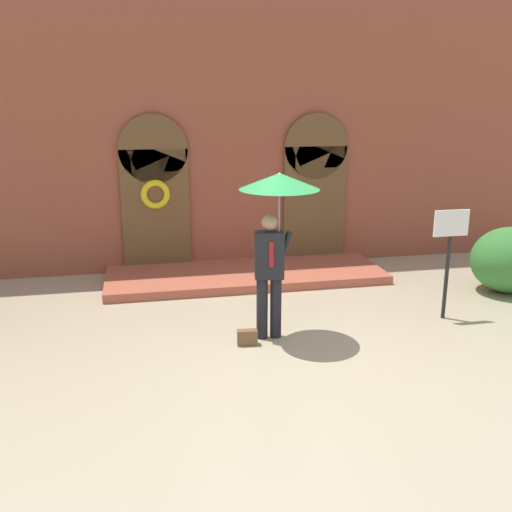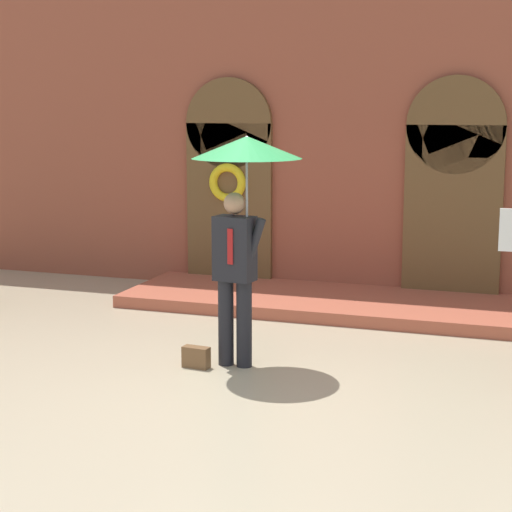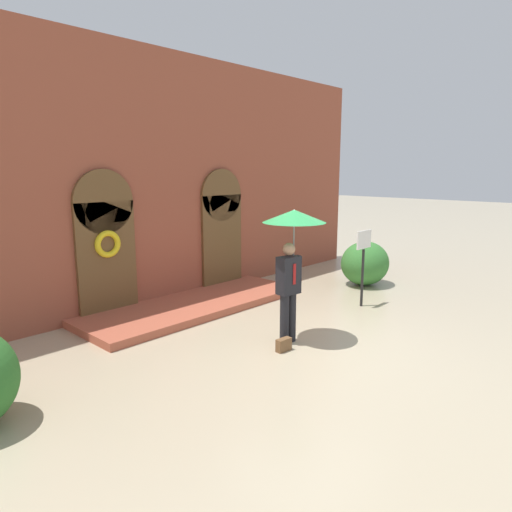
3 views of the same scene
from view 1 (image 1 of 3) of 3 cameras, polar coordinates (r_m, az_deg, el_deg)
The scene contains 6 objects.
ground_plane at distance 8.09m, azimuth 3.00°, elevation -8.78°, with size 80.00×80.00×0.00m, color tan.
building_facade at distance 11.46m, azimuth -2.17°, elevation 12.27°, with size 14.00×2.30×5.60m.
person_with_umbrella at distance 7.76m, azimuth 2.08°, elevation 5.01°, with size 1.10×1.10×2.36m.
handbag at distance 8.01m, azimuth -0.88°, elevation -8.15°, with size 0.28×0.12×0.22m, color brown.
sign_post at distance 9.11m, azimuth 18.76°, elevation 0.94°, with size 0.56×0.06×1.72m.
shrub_right at distance 10.97m, azimuth 24.06°, elevation -0.35°, with size 1.39×1.21×1.16m, color #387A33.
Camera 1 is at (-1.90, -7.13, 3.33)m, focal length 40.00 mm.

